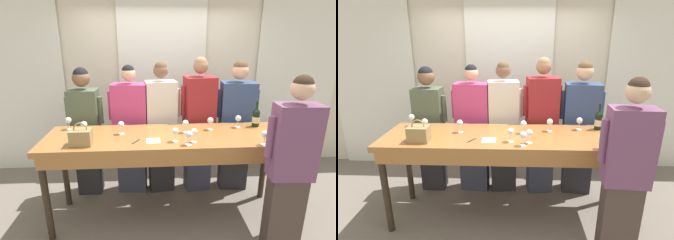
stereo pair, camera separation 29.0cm
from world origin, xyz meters
TOP-DOWN VIEW (x-y plane):
  - ground_plane at (0.00, 0.00)m, footprint 18.00×18.00m
  - wall_back at (0.00, 1.45)m, footprint 12.00×0.06m
  - curtain_panel_left at (-2.15, 1.38)m, footprint 1.32×0.03m
  - curtain_panel_center at (0.00, 1.38)m, footprint 1.32×0.03m
  - curtain_panel_right at (2.15, 1.38)m, footprint 1.32×0.03m
  - tasting_bar at (0.00, -0.02)m, footprint 2.69×0.77m
  - wine_bottle at (1.07, 0.23)m, footprint 0.09×0.09m
  - handbag at (-0.89, -0.21)m, footprint 0.21×0.15m
  - wine_glass_front_left at (0.18, -0.28)m, footprint 0.07×0.07m
  - wine_glass_front_mid at (0.06, -0.19)m, footprint 0.07×0.07m
  - wine_glass_front_right at (0.84, 0.21)m, footprint 0.07×0.07m
  - wine_glass_center_left at (0.20, 0.07)m, footprint 0.07×0.07m
  - wine_glass_center_mid at (0.25, -0.22)m, footprint 0.07×0.07m
  - wine_glass_center_right at (0.94, -0.33)m, footprint 0.07×0.07m
  - wine_glass_back_left at (-0.93, 0.10)m, footprint 0.07×0.07m
  - wine_glass_back_mid at (-1.14, 0.26)m, footprint 0.07×0.07m
  - wine_glass_back_right at (0.50, 0.15)m, footprint 0.07×0.07m
  - wine_glass_near_host at (-0.52, 0.07)m, footprint 0.07×0.07m
  - napkin at (-0.17, -0.16)m, footprint 0.15×0.15m
  - pen at (-0.35, -0.17)m, footprint 0.08×0.11m
  - guest_olive_jacket at (-1.04, 0.61)m, footprint 0.48×0.27m
  - guest_pink_top at (-0.46, 0.61)m, footprint 0.56×0.27m
  - guest_cream_sweater at (-0.06, 0.61)m, footprint 0.51×0.29m
  - guest_striped_shirt at (0.45, 0.61)m, footprint 0.51×0.32m
  - guest_navy_coat at (0.96, 0.61)m, footprint 0.56×0.31m
  - host_pouring at (1.05, -0.65)m, footprint 0.49×0.24m
  - potted_plant at (1.85, 1.10)m, footprint 0.30×0.30m

SIDE VIEW (x-z plane):
  - ground_plane at x=0.00m, z-range 0.00..0.00m
  - potted_plant at x=1.85m, z-range 0.03..0.70m
  - guest_pink_top at x=-0.46m, z-range 0.01..1.76m
  - guest_olive_jacket at x=-1.04m, z-range 0.03..1.76m
  - guest_cream_sweater at x=-0.06m, z-range 0.02..1.80m
  - guest_navy_coat at x=0.96m, z-range 0.02..1.81m
  - host_pouring at x=1.05m, z-range 0.03..1.82m
  - guest_striped_shirt at x=0.45m, z-range 0.01..1.85m
  - tasting_bar at x=0.00m, z-range 0.42..1.47m
  - napkin at x=-0.17m, z-range 1.04..1.05m
  - pen at x=-0.35m, z-range 1.04..1.05m
  - handbag at x=-0.89m, z-range 1.01..1.25m
  - wine_glass_front_left at x=0.18m, z-range 1.08..1.22m
  - wine_glass_front_mid at x=0.06m, z-range 1.08..1.22m
  - wine_glass_center_left at x=0.20m, z-range 1.08..1.22m
  - wine_glass_center_mid at x=0.25m, z-range 1.08..1.22m
  - wine_glass_center_right at x=0.94m, z-range 1.08..1.22m
  - wine_glass_near_host at x=-0.52m, z-range 1.08..1.22m
  - wine_glass_front_right at x=0.84m, z-range 1.08..1.22m
  - wine_glass_back_left at x=-0.93m, z-range 1.08..1.22m
  - wine_glass_back_mid at x=-1.14m, z-range 1.08..1.22m
  - wine_glass_back_right at x=0.50m, z-range 1.08..1.22m
  - wine_bottle at x=1.07m, z-range 1.00..1.31m
  - curtain_panel_left at x=-2.15m, z-range 0.00..2.69m
  - curtain_panel_center at x=0.00m, z-range 0.00..2.69m
  - curtain_panel_right at x=2.15m, z-range 0.00..2.69m
  - wall_back at x=0.00m, z-range 0.00..2.80m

